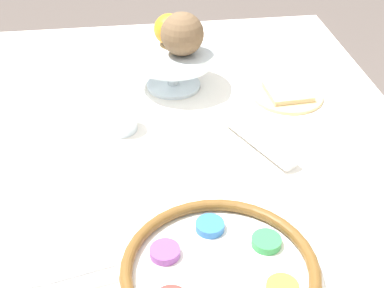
# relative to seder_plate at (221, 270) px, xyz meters

# --- Properties ---
(seder_plate) EXTENTS (0.31, 0.31, 0.03)m
(seder_plate) POSITION_rel_seder_plate_xyz_m (0.00, 0.00, 0.00)
(seder_plate) COLOR white
(seder_plate) RESTS_ON dining_table
(fruit_stand) EXTENTS (0.20, 0.20, 0.10)m
(fruit_stand) POSITION_rel_seder_plate_xyz_m (0.60, 0.01, 0.06)
(fruit_stand) COLOR silver
(fruit_stand) RESTS_ON dining_table
(orange_fruit) EXTENTS (0.07, 0.07, 0.07)m
(orange_fruit) POSITION_rel_seder_plate_xyz_m (0.63, 0.01, 0.12)
(orange_fruit) COLOR orange
(orange_fruit) RESTS_ON fruit_stand
(coconut) EXTENTS (0.10, 0.10, 0.10)m
(coconut) POSITION_rel_seder_plate_xyz_m (0.57, -0.01, 0.14)
(coconut) COLOR brown
(coconut) RESTS_ON fruit_stand
(bread_plate) EXTENTS (0.17, 0.17, 0.02)m
(bread_plate) POSITION_rel_seder_plate_xyz_m (0.52, -0.25, -0.01)
(bread_plate) COLOR tan
(bread_plate) RESTS_ON dining_table
(napkin_roll) EXTENTS (0.19, 0.12, 0.04)m
(napkin_roll) POSITION_rel_seder_plate_xyz_m (0.33, -0.14, 0.00)
(napkin_roll) COLOR white
(napkin_roll) RESTS_ON dining_table
(cup_near) EXTENTS (0.07, 0.07, 0.06)m
(cup_near) POSITION_rel_seder_plate_xyz_m (0.43, 0.14, 0.01)
(cup_near) COLOR silver
(cup_near) RESTS_ON dining_table
(fork_right) EXTENTS (0.06, 0.16, 0.01)m
(fork_right) POSITION_rel_seder_plate_xyz_m (0.04, 0.24, -0.01)
(fork_right) COLOR silver
(fork_right) RESTS_ON dining_table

